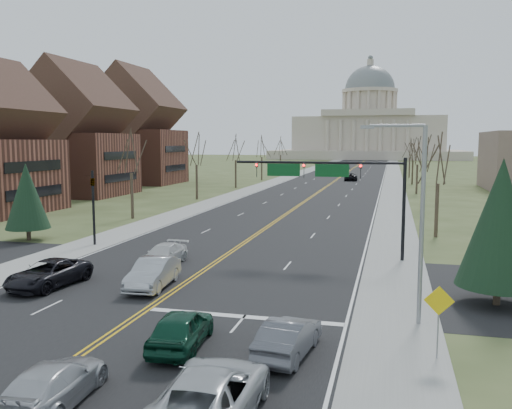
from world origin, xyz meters
The scene contains 37 objects.
ground centered at (0.00, 0.00, 0.00)m, with size 600.00×600.00×0.00m, color #404C26.
road centered at (0.00, 110.00, 0.01)m, with size 20.00×380.00×0.01m, color black.
cross_road centered at (0.00, 6.00, 0.01)m, with size 120.00×14.00×0.01m, color black.
sidewalk_left centered at (-12.00, 110.00, 0.01)m, with size 4.00×380.00×0.03m, color gray.
sidewalk_right centered at (12.00, 110.00, 0.01)m, with size 4.00×380.00×0.03m, color gray.
center_line centered at (0.00, 110.00, 0.01)m, with size 0.42×380.00×0.01m, color gold.
edge_line_left centered at (-9.80, 110.00, 0.01)m, with size 0.15×380.00×0.01m, color silver.
edge_line_right centered at (9.80, 110.00, 0.01)m, with size 0.15×380.00×0.01m, color silver.
stop_bar centered at (5.00, -1.00, 0.01)m, with size 9.50×0.50×0.01m, color silver.
capitol centered at (0.00, 249.91, 14.20)m, with size 90.00×60.00×50.00m.
signal_mast centered at (7.45, 13.50, 5.76)m, with size 12.12×0.44×7.20m.
signal_left centered at (-11.50, 13.50, 3.71)m, with size 0.32×0.36×6.00m.
street_light centered at (12.74, 0.00, 5.23)m, with size 2.90×0.25×9.07m.
warn_sign centered at (13.50, -4.02, 2.02)m, with size 1.13×0.07×2.87m.
tree_r_0 centered at (15.50, 24.00, 6.55)m, with size 3.74×3.74×8.50m.
tree_l_0 centered at (-15.50, 28.00, 6.94)m, with size 3.96×3.96×9.00m.
tree_r_1 centered at (15.50, 44.00, 6.55)m, with size 3.74×3.74×8.50m.
tree_l_1 centered at (-15.50, 48.00, 6.94)m, with size 3.96×3.96×9.00m.
tree_r_2 centered at (15.50, 64.00, 6.55)m, with size 3.74×3.74×8.50m.
tree_l_2 centered at (-15.50, 68.00, 6.94)m, with size 3.96×3.96×9.00m.
tree_r_3 centered at (15.50, 84.00, 6.55)m, with size 3.74×3.74×8.50m.
tree_l_3 centered at (-15.50, 88.00, 6.94)m, with size 3.96×3.96×9.00m.
tree_r_4 centered at (15.50, 104.00, 6.55)m, with size 3.74×3.74×8.50m.
tree_l_4 centered at (-15.50, 108.00, 6.94)m, with size 3.96×3.96×9.00m.
conifer_r centered at (17.00, 4.00, 4.25)m, with size 4.20×4.20×7.50m.
conifer_l centered at (-18.00, 14.00, 3.74)m, with size 3.64×3.64×6.50m.
bldg_left_mid centered at (-36.00, 50.00, 8.54)m, with size 15.10×14.28×20.75m.
bldg_left_far centered at (-38.00, 74.00, 9.54)m, with size 17.10×14.28×23.25m.
car_nb_inner_lead centered at (3.55, -5.32, 0.80)m, with size 1.86×4.62×1.57m, color #0D3B28.
car_nb_outer_lead centered at (7.90, -5.08, 0.75)m, with size 1.56×4.47×1.47m, color #53555C.
car_nb_outer_second centered at (6.58, -10.58, 0.85)m, with size 2.78×6.02×1.67m, color #B5B9BE.
car_nb_inner_second centered at (1.45, -10.82, 0.71)m, with size 1.95×4.81×1.39m, color #ACAFB5.
car_sb_inner_lead centered at (-1.41, 2.77, 0.85)m, with size 1.77×5.08×1.67m, color #A3A6AB.
car_sb_outer_lead centered at (-7.31, 1.47, 0.77)m, with size 2.51×5.45×1.52m, color black.
car_sb_inner_second centered at (-3.19, 8.27, 0.69)m, with size 1.91×4.69×1.36m, color silver.
car_far_nb centered at (3.20, 91.63, 0.81)m, with size 2.64×5.72×1.59m, color black.
car_far_sb centered at (-1.79, 141.20, 0.85)m, with size 1.98×4.93×1.68m, color #56595F.
Camera 1 is at (11.62, -25.05, 8.30)m, focal length 38.00 mm.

